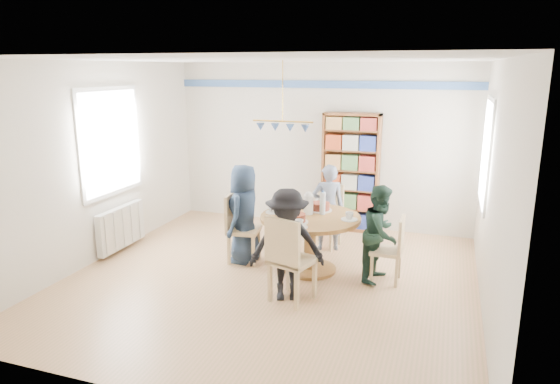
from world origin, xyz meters
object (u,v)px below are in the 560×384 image
at_px(chair_far, 328,212).
at_px(bookshelf, 351,174).
at_px(radiator, 121,227).
at_px(dining_table, 310,230).
at_px(person_right, 381,233).
at_px(chair_left, 238,225).
at_px(chair_near, 288,256).
at_px(person_far, 328,208).
at_px(chair_right, 393,247).
at_px(person_left, 244,214).
at_px(person_near, 287,245).

bearing_deg(chair_far, bookshelf, 78.86).
bearing_deg(radiator, dining_table, 3.13).
bearing_deg(chair_far, person_right, -48.26).
xyz_separation_m(chair_left, chair_near, (1.04, -1.00, 0.04)).
relative_size(chair_left, person_right, 0.78).
bearing_deg(person_far, chair_left, 18.91).
height_order(dining_table, chair_right, chair_right).
bearing_deg(chair_far, dining_table, -88.97).
relative_size(person_left, person_far, 1.06).
bearing_deg(chair_left, person_near, -41.88).
height_order(chair_left, chair_near, chair_near).
bearing_deg(person_left, chair_left, -67.13).
relative_size(chair_right, bookshelf, 0.44).
bearing_deg(person_near, chair_right, 17.68).
distance_m(person_far, bookshelf, 1.09).
relative_size(radiator, person_near, 0.76).
distance_m(person_right, bookshelf, 2.06).
bearing_deg(bookshelf, person_far, -96.48).
bearing_deg(radiator, bookshelf, 34.56).
bearing_deg(dining_table, chair_left, 179.45).
xyz_separation_m(dining_table, person_left, (-0.95, 0.04, 0.12)).
height_order(radiator, person_right, person_right).
height_order(chair_near, person_left, person_left).
relative_size(chair_near, person_right, 0.84).
bearing_deg(dining_table, person_right, 0.33).
xyz_separation_m(person_right, person_near, (-0.94, -0.89, 0.04)).
bearing_deg(chair_far, radiator, -156.84).
height_order(person_right, bookshelf, bookshelf).
distance_m(person_left, person_far, 1.27).
distance_m(person_right, person_far, 1.22).
bearing_deg(radiator, chair_right, 1.94).
xyz_separation_m(chair_near, person_near, (-0.05, 0.10, 0.09)).
distance_m(chair_right, person_far, 1.36).
xyz_separation_m(dining_table, chair_far, (-0.02, 1.04, -0.05)).
xyz_separation_m(radiator, chair_left, (1.79, 0.16, 0.17)).
bearing_deg(chair_far, chair_right, -44.61).
bearing_deg(person_near, bookshelf, 65.74).
height_order(dining_table, person_far, person_far).
bearing_deg(bookshelf, chair_far, -101.14).
xyz_separation_m(chair_left, person_left, (0.08, 0.03, 0.16)).
bearing_deg(bookshelf, person_left, -120.64).
relative_size(radiator, chair_far, 1.08).
bearing_deg(chair_right, chair_near, -137.21).
bearing_deg(person_near, chair_far, 69.07).
bearing_deg(chair_near, person_near, 114.97).
height_order(radiator, person_left, person_left).
bearing_deg(chair_left, radiator, -174.77).
bearing_deg(person_right, chair_left, 100.98).
height_order(chair_near, bookshelf, bookshelf).
height_order(radiator, dining_table, dining_table).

